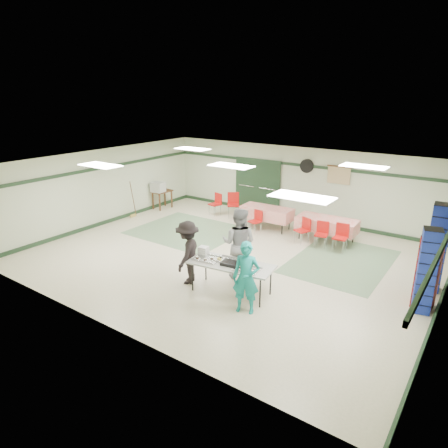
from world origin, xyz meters
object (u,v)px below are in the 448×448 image
Objects in this scene: volunteer_dark at (188,253)px; printer_table at (162,194)px; chair_b at (304,228)px; crate_stack_blue_b at (426,271)px; dining_table_b at (267,213)px; chair_a at (322,232)px; chair_d at (256,219)px; office_printer at (158,187)px; volunteer_grey at (239,243)px; broom at (133,199)px; serving_table at (231,265)px; chair_loose_b at (216,202)px; crate_stack_red at (428,272)px; crate_stack_blue_a at (437,248)px; chair_loose_a at (233,202)px; chair_c at (341,235)px; dining_table_a at (327,224)px; volunteer_teal at (246,278)px.

volunteer_dark is 1.93× the size of printer_table.
crate_stack_blue_b is at bearing -8.03° from chair_b.
chair_a is (2.28, -0.57, -0.07)m from dining_table_b.
office_printer is (-4.68, 0.11, 0.47)m from chair_d.
volunteer_grey is 3.43m from chair_a.
crate_stack_blue_b is at bearing -5.06° from broom.
serving_table is 7.10m from broom.
chair_loose_b is (-4.05, 0.86, 0.02)m from chair_b.
chair_d is 6.03m from crate_stack_red.
chair_d is 2.47m from chair_loose_b.
chair_b is 0.38× the size of crate_stack_blue_a.
chair_loose_a is 3.19m from office_printer.
chair_c is at bearing -9.70° from chair_a.
crate_stack_red is (3.35, -2.73, 0.29)m from dining_table_a.
crate_stack_blue_a is at bearing 0.65° from chair_loose_b.
crate_stack_blue_a is 1.57× the size of broom.
volunteer_dark reaches higher than printer_table.
volunteer_teal reaches higher than serving_table.
chair_loose_b is at bearing 159.20° from crate_stack_red.
chair_b is at bearing 2.91° from chair_loose_b.
crate_stack_red is (2.67, -2.16, 0.33)m from chair_c.
chair_loose_b is 2.52m from office_printer.
chair_b is (-0.72, 4.62, -0.31)m from volunteer_teal.
crate_stack_blue_a is 1.27× the size of crate_stack_red.
crate_stack_blue_b is (3.87, -2.42, 0.46)m from chair_b.
chair_c is 7.64m from office_printer.
serving_table is 6.38m from chair_loose_b.
chair_b is 3.56m from chair_loose_a.
chair_loose_b is at bearing 121.16° from serving_table.
chair_loose_b is 3.19m from broom.
chair_loose_b is 8.49m from crate_stack_red.
volunteer_teal reaches higher than dining_table_a.
chair_loose_a is (-4.00, 1.05, 0.08)m from chair_a.
chair_loose_a reaches higher than serving_table.
crate_stack_red is (5.55, -2.73, 0.29)m from dining_table_b.
crate_stack_red is at bearing -43.65° from chair_a.
chair_c is (1.56, 3.27, -0.41)m from volunteer_grey.
office_printer is at bearing -157.04° from chair_b.
chair_b is at bearing 80.56° from volunteer_teal.
dining_table_b is 4.79m from office_printer.
crate_stack_blue_a is 4.35× the size of office_printer.
dining_table_a is 2.32× the size of chair_b.
crate_stack_blue_a is (4.23, 2.11, 0.15)m from volunteer_grey.
printer_table is (-6.95, -0.25, 0.06)m from dining_table_a.
volunteer_grey is 1.32m from volunteer_dark.
chair_loose_b is at bearing 157.57° from crate_stack_blue_b.
volunteer_grey is (-1.07, 1.36, 0.12)m from volunteer_teal.
chair_d reaches higher than printer_table.
broom reaches higher than dining_table_b.
chair_b is 4.59m from crate_stack_blue_b.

